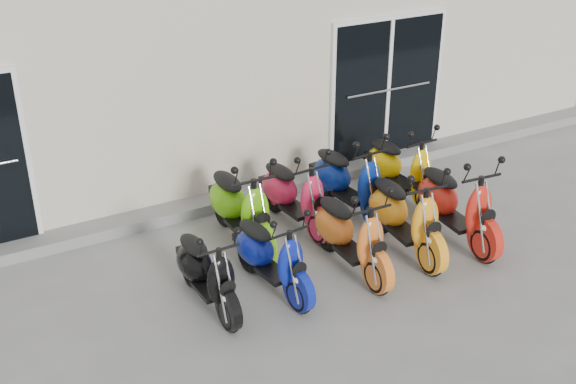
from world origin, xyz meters
name	(u,v)px	position (x,y,z in m)	size (l,w,h in m)	color
ground	(312,267)	(0.00, 0.00, 0.00)	(80.00, 80.00, 0.00)	gray
building	(153,40)	(0.00, 5.20, 1.60)	(14.00, 6.00, 3.20)	beige
front_step	(239,196)	(0.00, 2.02, 0.07)	(14.00, 0.40, 0.15)	gray
door_right	(387,85)	(2.60, 2.17, 1.26)	(2.02, 0.08, 2.22)	black
scooter_front_black	(206,263)	(-1.40, -0.12, 0.55)	(0.54, 1.49, 1.10)	black
scooter_front_blue	(271,247)	(-0.65, -0.18, 0.56)	(0.55, 1.52, 1.12)	#0C1B92
scooter_front_orange_a	(351,225)	(0.36, -0.26, 0.60)	(0.60, 1.64, 1.21)	orange
scooter_front_orange_b	(406,206)	(1.17, -0.22, 0.63)	(0.62, 1.71, 1.26)	#FFA01B
scooter_front_red	(458,195)	(1.91, -0.30, 0.64)	(0.63, 1.74, 1.28)	red
scooter_back_green	(240,198)	(-0.49, 0.93, 0.65)	(0.64, 1.75, 1.29)	#5DBB0D
scooter_back_red	(295,186)	(0.32, 0.99, 0.60)	(0.59, 1.62, 1.20)	#D21D46
scooter_back_blue	(350,172)	(1.14, 0.95, 0.63)	(0.62, 1.70, 1.26)	navy
scooter_back_yellow	(402,159)	(2.03, 0.99, 0.60)	(0.59, 1.63, 1.20)	#FAC005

